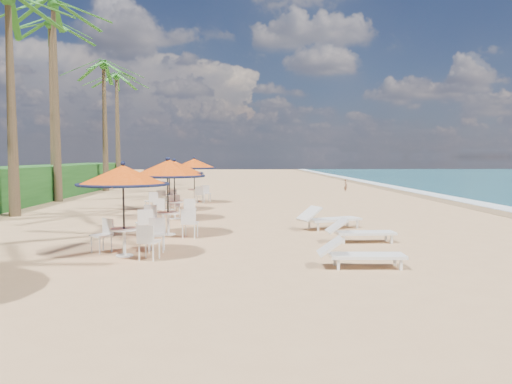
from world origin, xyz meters
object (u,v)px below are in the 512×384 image
at_px(station_1, 166,178).
at_px(station_4, 195,168).
at_px(station_2, 174,175).
at_px(station_3, 168,172).
at_px(lounger_mid, 358,231).
at_px(lounger_far, 328,218).
at_px(station_0, 125,187).
at_px(lounger_near, 358,253).

bearing_deg(station_1, station_4, 90.14).
bearing_deg(station_2, station_3, 101.70).
bearing_deg(station_1, lounger_mid, -15.78).
bearing_deg(lounger_mid, station_1, 162.18).
bearing_deg(station_1, lounger_far, 11.71).
height_order(station_0, station_3, station_3).
distance_m(station_0, lounger_far, 6.94).
bearing_deg(station_4, lounger_mid, -65.90).
xyz_separation_m(station_0, lounger_mid, (5.82, 1.58, -1.30)).
height_order(station_1, station_3, station_1).
height_order(station_2, station_3, station_3).
xyz_separation_m(station_1, lounger_near, (4.56, -4.53, -1.37)).
relative_size(station_1, station_2, 1.02).
height_order(lounger_near, lounger_far, lounger_far).
xyz_separation_m(station_1, lounger_far, (4.94, 1.02, -1.32)).
distance_m(station_1, lounger_far, 5.21).
bearing_deg(station_4, lounger_near, -72.95).
height_order(station_0, station_2, station_2).
bearing_deg(station_4, station_0, -92.07).
xyz_separation_m(station_4, lounger_far, (4.96, -9.39, -1.40)).
xyz_separation_m(station_0, lounger_far, (5.45, 4.11, -1.26)).
bearing_deg(lounger_far, station_4, 95.23).
height_order(station_3, lounger_far, station_3).
bearing_deg(lounger_far, lounger_near, -116.49).
bearing_deg(station_2, lounger_near, -60.02).
bearing_deg(station_1, lounger_near, -44.82).
relative_size(station_0, station_2, 0.98).
bearing_deg(station_3, station_1, -82.59).
height_order(station_0, station_1, station_1).
xyz_separation_m(station_4, lounger_mid, (5.33, -11.92, -1.45)).
distance_m(station_3, lounger_mid, 10.66).
bearing_deg(station_3, lounger_mid, -53.94).
xyz_separation_m(lounger_near, lounger_far, (0.38, 5.55, 0.05)).
distance_m(station_2, lounger_far, 6.01).
distance_m(station_3, station_4, 3.49).
xyz_separation_m(station_4, lounger_near, (4.58, -14.95, -1.45)).
relative_size(station_4, lounger_near, 1.26).
xyz_separation_m(station_2, lounger_near, (4.80, -8.33, -1.33)).
height_order(station_0, lounger_far, station_0).
distance_m(lounger_mid, lounger_far, 2.55).
relative_size(station_0, lounger_mid, 1.19).
bearing_deg(station_0, station_2, 87.77).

